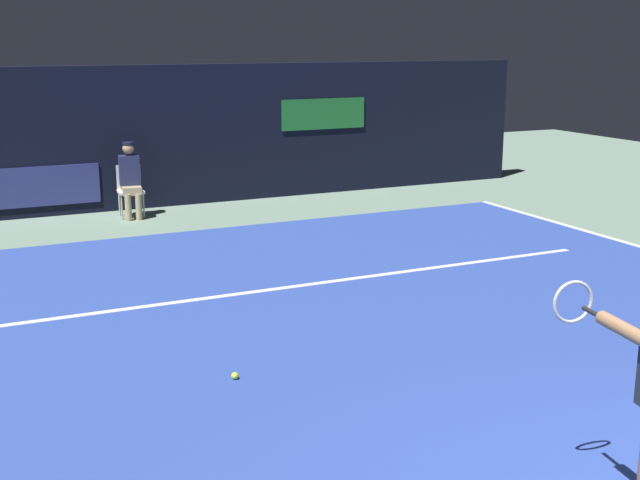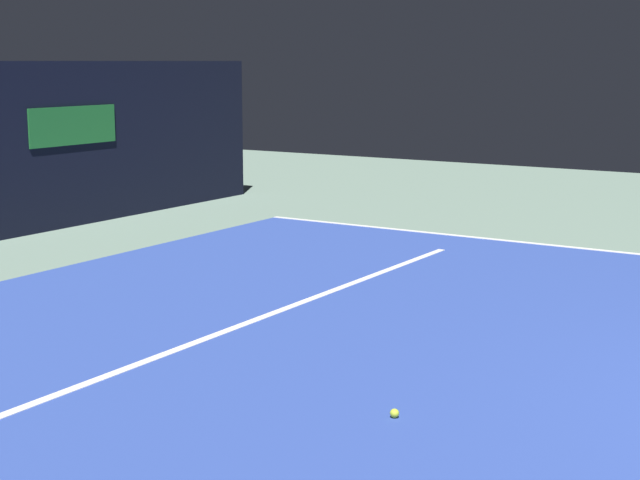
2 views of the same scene
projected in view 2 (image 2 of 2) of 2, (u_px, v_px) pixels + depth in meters
name	position (u px, v px, depth m)	size (l,w,h in m)	color
ground_plane	(439.00, 345.00, 9.02)	(30.70, 30.70, 0.00)	slate
court_surface	(440.00, 345.00, 9.02)	(10.76, 11.12, 0.01)	#2D479E
line_sideline_left	(605.00, 251.00, 13.45)	(0.10, 11.12, 0.01)	white
line_service	(268.00, 315.00, 10.04)	(8.39, 0.10, 0.01)	white
tennis_ball	(395.00, 413.00, 7.15)	(0.07, 0.07, 0.07)	#CCE033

